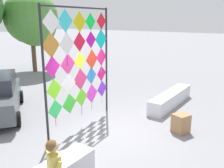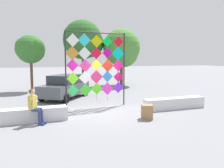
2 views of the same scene
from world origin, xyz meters
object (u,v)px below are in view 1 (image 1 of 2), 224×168
Objects in this scene: tree_broadleaf at (32,19)px; cardboard_box_large at (181,123)px; seated_vendor at (58,167)px; kite_display_rack at (80,60)px.

cardboard_box_large is at bearing -107.81° from tree_broadleaf.
tree_broadleaf is (3.77, 11.73, 3.20)m from cardboard_box_large.
cardboard_box_large is (4.51, -0.82, -0.51)m from seated_vendor.
tree_broadleaf reaches higher than kite_display_rack.
cardboard_box_large is (1.35, -3.00, -1.97)m from kite_display_rack.
kite_display_rack is 2.79× the size of seated_vendor.
seated_vendor is at bearing -145.22° from kite_display_rack.
kite_display_rack is 10.19m from tree_broadleaf.
tree_broadleaf reaches higher than cardboard_box_large.
seated_vendor is 4.61m from cardboard_box_large.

